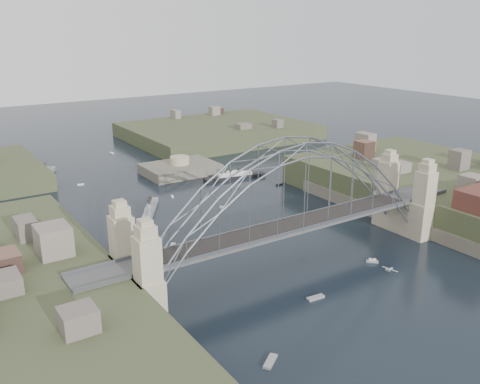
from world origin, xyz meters
name	(u,v)px	position (x,y,z in m)	size (l,w,h in m)	color
ground	(292,265)	(0.00, 0.00, 0.00)	(500.00, 500.00, 0.00)	black
bridge	(294,205)	(0.00, 0.00, 12.32)	(84.00, 13.80, 24.60)	#4B4C4E
shore_east	(470,202)	(57.32, 0.00, 1.97)	(50.50, 90.00, 12.00)	#3A4226
headland_ne	(218,136)	(50.00, 110.00, 0.75)	(70.00, 55.00, 9.50)	#3A4226
fort_island	(180,174)	(12.00, 70.00, -0.34)	(22.00, 16.00, 9.40)	#5B5647
naval_cruiser_near	(150,209)	(-10.35, 42.68, 0.77)	(10.49, 15.22, 4.95)	gray
naval_cruiser_far	(44,175)	(-24.63, 88.69, 0.88)	(10.47, 15.56, 5.64)	gray
ocean_liner	(235,177)	(22.94, 55.44, 0.73)	(19.39, 6.21, 4.72)	black
aeroplane	(390,269)	(3.61, -20.23, 6.51)	(1.54, 2.78, 0.41)	silver
small_boat_a	(172,246)	(-15.32, 20.64, 0.15)	(2.44, 2.55, 0.45)	white
small_boat_b	(222,208)	(5.64, 34.67, 0.29)	(1.07, 1.92, 1.43)	white
small_boat_c	(316,298)	(-4.67, -12.18, 0.15)	(3.27, 1.34, 0.45)	white
small_boat_d	(279,185)	(30.18, 42.91, 0.15)	(2.01, 0.73, 0.45)	white
small_boat_e	(48,208)	(-30.83, 58.98, 0.15)	(4.15, 3.12, 0.45)	white
small_boat_f	(172,197)	(-0.60, 50.17, 0.15)	(0.96, 1.76, 0.45)	white
small_boat_h	(81,185)	(-17.81, 74.78, 0.15)	(1.98, 0.95, 0.45)	white
small_boat_i	(373,211)	(34.19, 10.86, 0.89)	(1.27, 2.37, 2.38)	white
small_boat_j	(270,362)	(-21.45, -21.87, 0.15)	(3.32, 2.78, 0.45)	white
small_boat_k	(112,153)	(3.45, 107.43, 0.15)	(1.14, 2.25, 0.45)	white
small_boat_l	(47,266)	(-39.72, 24.26, 0.76)	(1.30, 3.06, 2.38)	white
small_boat_m	(372,261)	(13.95, -7.69, 0.29)	(2.17, 2.13, 1.43)	white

